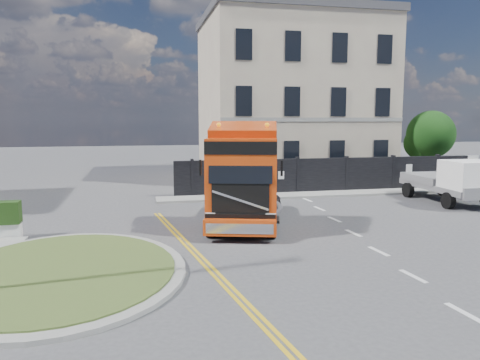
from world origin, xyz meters
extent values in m
plane|color=#424244|center=(0.00, 0.00, 0.00)|extent=(120.00, 120.00, 0.00)
cylinder|color=gray|center=(-7.00, -3.00, 0.06)|extent=(6.80, 6.80, 0.12)
cylinder|color=#384D1E|center=(-7.00, -3.00, 0.14)|extent=(6.20, 6.20, 0.05)
cube|color=black|center=(6.00, 9.00, 1.00)|extent=(18.00, 0.25, 2.00)
cube|color=silver|center=(14.50, 9.00, 1.00)|extent=(2.60, 0.12, 2.00)
cube|color=beige|center=(6.00, 16.50, 5.50)|extent=(12.00, 10.00, 11.00)
cube|color=#46464A|center=(6.00, 16.50, 11.25)|extent=(12.30, 10.30, 0.50)
cube|color=beige|center=(3.00, 16.50, 12.00)|extent=(0.80, 0.80, 1.60)
cube|color=beige|center=(9.00, 16.50, 12.00)|extent=(0.80, 0.80, 1.60)
cylinder|color=#382619|center=(14.50, 12.00, 1.20)|extent=(0.24, 0.24, 2.40)
sphere|color=black|center=(14.50, 12.00, 3.20)|extent=(3.20, 3.20, 3.20)
sphere|color=black|center=(14.00, 12.40, 2.60)|extent=(2.20, 2.20, 2.20)
cube|color=gray|center=(6.00, 8.10, 0.06)|extent=(20.00, 1.60, 0.12)
cube|color=black|center=(-0.59, 2.36, 0.75)|extent=(4.08, 6.74, 0.45)
cube|color=#C23B0D|center=(-1.07, 0.67, 2.15)|extent=(3.12, 3.19, 2.80)
cube|color=#C23B0D|center=(-0.78, 1.68, 3.30)|extent=(2.65, 1.55, 1.40)
cube|color=black|center=(-1.42, -0.56, 2.55)|extent=(2.14, 0.66, 1.05)
cube|color=#C23B0D|center=(-1.50, -0.87, 0.55)|extent=(2.50, 1.02, 0.55)
cylinder|color=black|center=(-2.33, 0.19, 0.52)|extent=(0.59, 1.09, 1.04)
cylinder|color=gray|center=(-2.33, 0.19, 0.52)|extent=(0.50, 0.65, 0.57)
cylinder|color=black|center=(-0.25, -0.40, 0.52)|extent=(0.59, 1.09, 1.04)
cylinder|color=gray|center=(-0.25, -0.40, 0.52)|extent=(0.50, 0.65, 0.57)
cylinder|color=black|center=(-1.36, 3.61, 0.52)|extent=(0.59, 1.09, 1.04)
cylinder|color=gray|center=(-1.36, 3.61, 0.52)|extent=(0.50, 0.65, 0.57)
cylinder|color=black|center=(0.72, 3.02, 0.52)|extent=(0.59, 1.09, 1.04)
cylinder|color=gray|center=(0.72, 3.02, 0.52)|extent=(0.50, 0.65, 0.57)
cylinder|color=black|center=(-1.03, 4.77, 0.52)|extent=(0.59, 1.09, 1.04)
cylinder|color=gray|center=(-1.03, 4.77, 0.52)|extent=(0.50, 0.65, 0.57)
cylinder|color=black|center=(1.05, 4.18, 0.52)|extent=(0.59, 1.09, 1.04)
cylinder|color=gray|center=(1.05, 4.18, 0.52)|extent=(0.50, 0.65, 0.57)
cube|color=slate|center=(10.57, 4.79, 0.79)|extent=(2.33, 5.50, 0.28)
cube|color=white|center=(10.57, 3.09, 1.53)|extent=(2.22, 2.11, 1.47)
cylinder|color=black|center=(9.50, 3.09, 0.40)|extent=(0.28, 0.79, 0.79)
cylinder|color=black|center=(9.50, 6.49, 0.40)|extent=(0.28, 0.79, 0.79)
cylinder|color=black|center=(11.65, 6.49, 0.40)|extent=(0.28, 0.79, 0.79)
camera|label=1|loc=(-4.84, -16.15, 4.25)|focal=35.00mm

